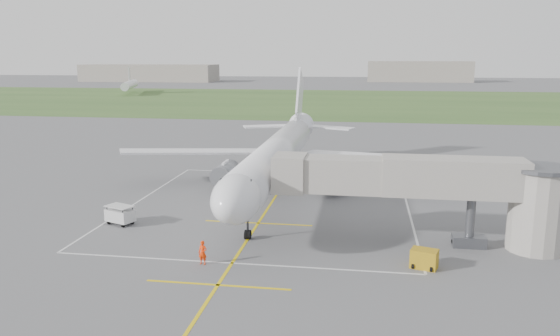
% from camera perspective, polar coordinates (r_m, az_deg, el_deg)
% --- Properties ---
extents(ground, '(700.00, 700.00, 0.00)m').
position_cam_1_polar(ground, '(59.90, -0.44, -2.95)').
color(ground, '#5E5E61').
rests_on(ground, ground).
extents(grass_strip, '(700.00, 120.00, 0.02)m').
position_cam_1_polar(grass_strip, '(188.04, 6.06, 6.97)').
color(grass_strip, '#375826').
rests_on(grass_strip, ground).
extents(apron_markings, '(28.20, 60.00, 0.01)m').
position_cam_1_polar(apron_markings, '(54.37, -1.44, -4.47)').
color(apron_markings, yellow).
rests_on(apron_markings, ground).
extents(airliner, '(38.93, 46.75, 13.52)m').
position_cam_1_polar(airliner, '(59.68, -0.33, 1.31)').
color(airliner, silver).
rests_on(airliner, ground).
extents(jet_bridge, '(23.40, 5.00, 7.20)m').
position_cam_1_polar(jet_bridge, '(45.34, 16.64, -2.05)').
color(jet_bridge, gray).
rests_on(jet_bridge, ground).
extents(gpu_unit, '(2.15, 1.78, 1.40)m').
position_cam_1_polar(gpu_unit, '(41.32, 14.83, -9.16)').
color(gpu_unit, '#AD8515').
rests_on(gpu_unit, ground).
extents(baggage_cart, '(2.88, 2.33, 1.74)m').
position_cam_1_polar(baggage_cart, '(51.94, -16.36, -4.71)').
color(baggage_cart, silver).
rests_on(baggage_cart, ground).
extents(ramp_worker_nose, '(0.71, 0.51, 1.79)m').
position_cam_1_polar(ramp_worker_nose, '(40.96, -8.08, -8.76)').
color(ramp_worker_nose, '#FF3508').
rests_on(ramp_worker_nose, ground).
extents(ramp_worker_wing, '(1.06, 1.06, 1.73)m').
position_cam_1_polar(ramp_worker_wing, '(59.20, -4.63, -2.30)').
color(ramp_worker_wing, '#F63B07').
rests_on(ramp_worker_wing, ground).
extents(distant_hangars, '(345.00, 49.00, 12.00)m').
position_cam_1_polar(distant_hangars, '(323.55, 4.45, 9.85)').
color(distant_hangars, gray).
rests_on(distant_hangars, ground).
extents(distant_aircraft, '(210.53, 45.82, 8.85)m').
position_cam_1_polar(distant_aircraft, '(221.32, 9.20, 8.51)').
color(distant_aircraft, silver).
rests_on(distant_aircraft, ground).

